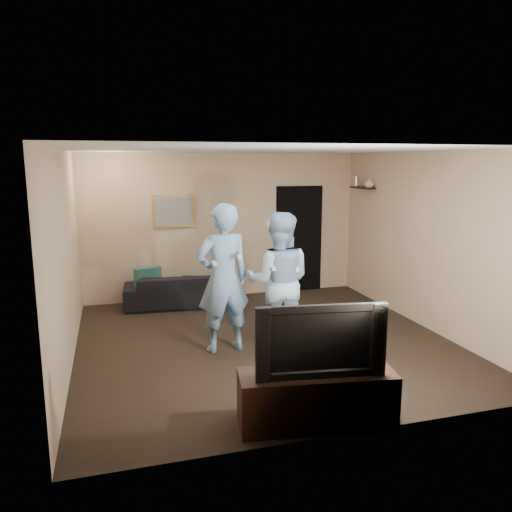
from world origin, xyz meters
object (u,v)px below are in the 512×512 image
object	(u,v)px
television	(318,338)
wii_player_left	(223,278)
sofa	(181,290)
wii_player_right	(279,282)
tv_console	(317,399)

from	to	relation	value
television	wii_player_left	size ratio (longest dim) A/B	0.62
television	sofa	bearing A→B (deg)	107.64
television	wii_player_right	bearing A→B (deg)	90.45
tv_console	wii_player_right	world-z (taller)	wii_player_right
wii_player_right	sofa	bearing A→B (deg)	112.27
sofa	wii_player_right	distance (m)	2.62
television	wii_player_right	world-z (taller)	wii_player_right
sofa	wii_player_right	xyz separation A→B (m)	(0.97, -2.36, 0.63)
sofa	wii_player_right	bearing A→B (deg)	116.93
wii_player_left	wii_player_right	distance (m)	0.73
television	wii_player_right	size ratio (longest dim) A/B	0.66
sofa	television	world-z (taller)	television
sofa	television	xyz separation A→B (m)	(0.68, -4.31, 0.58)
sofa	wii_player_left	xyz separation A→B (m)	(0.25, -2.23, 0.69)
wii_player_left	tv_console	bearing A→B (deg)	-78.27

